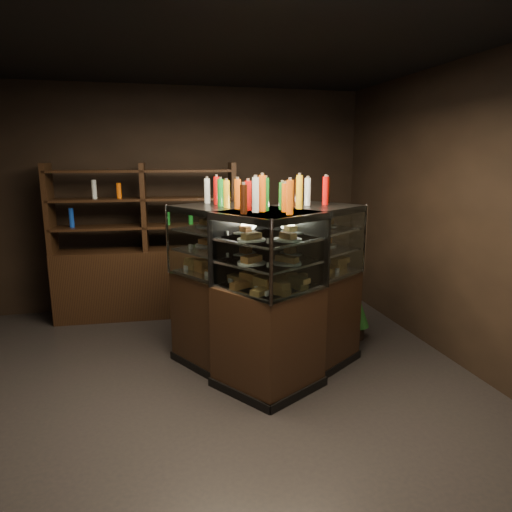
# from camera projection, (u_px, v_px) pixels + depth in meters

# --- Properties ---
(ground) EXTENTS (5.00, 5.00, 0.00)m
(ground) POSITION_uv_depth(u_px,v_px,m) (212.00, 383.00, 4.27)
(ground) COLOR black
(ground) RESTS_ON ground
(room_shell) EXTENTS (5.02, 5.02, 3.01)m
(room_shell) POSITION_uv_depth(u_px,v_px,m) (208.00, 173.00, 3.86)
(room_shell) COLOR black
(room_shell) RESTS_ON ground
(display_case) EXTENTS (1.96, 1.66, 1.62)m
(display_case) POSITION_uv_depth(u_px,v_px,m) (267.00, 320.00, 4.39)
(display_case) COLOR black
(display_case) RESTS_ON ground
(food_display) EXTENTS (1.48, 1.25, 0.49)m
(food_display) POSITION_uv_depth(u_px,v_px,m) (267.00, 255.00, 4.25)
(food_display) COLOR #CA8D48
(food_display) RESTS_ON display_case
(bottles_top) EXTENTS (1.30, 1.11, 0.30)m
(bottles_top) POSITION_uv_depth(u_px,v_px,m) (268.00, 193.00, 4.14)
(bottles_top) COLOR #B20C0A
(bottles_top) RESTS_ON display_case
(potted_conifer) EXTENTS (0.31, 0.31, 0.66)m
(potted_conifer) POSITION_uv_depth(u_px,v_px,m) (356.00, 307.00, 5.25)
(potted_conifer) COLOR black
(potted_conifer) RESTS_ON ground
(back_shelving) EXTENTS (2.34, 0.54, 2.00)m
(back_shelving) POSITION_uv_depth(u_px,v_px,m) (147.00, 271.00, 5.96)
(back_shelving) COLOR black
(back_shelving) RESTS_ON ground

